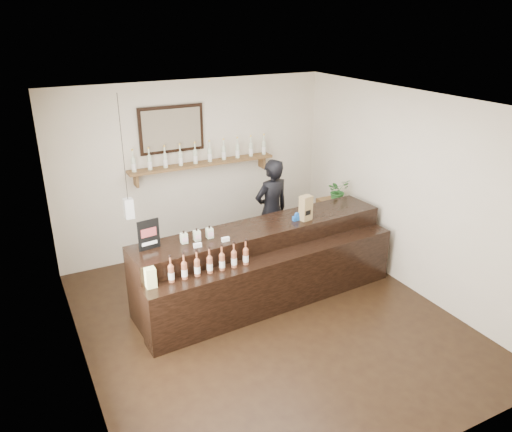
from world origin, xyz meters
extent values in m
plane|color=black|center=(0.00, 0.00, 0.00)|extent=(5.00, 5.00, 0.00)
plane|color=beige|center=(0.00, 2.50, 1.40)|extent=(4.50, 0.00, 4.50)
plane|color=beige|center=(0.00, -2.50, 1.40)|extent=(4.50, 0.00, 4.50)
plane|color=beige|center=(-2.25, 0.00, 1.40)|extent=(0.00, 5.00, 5.00)
plane|color=beige|center=(2.25, 0.00, 1.40)|extent=(0.00, 5.00, 5.00)
plane|color=white|center=(0.00, 0.00, 2.80)|extent=(5.00, 5.00, 0.00)
cube|color=brown|center=(0.10, 2.37, 1.50)|extent=(2.40, 0.25, 0.04)
cube|color=brown|center=(-0.98, 2.40, 1.38)|extent=(0.04, 0.20, 0.20)
cube|color=brown|center=(1.18, 2.40, 1.38)|extent=(0.04, 0.20, 0.20)
cube|color=black|center=(-0.35, 2.47, 2.08)|extent=(1.02, 0.04, 0.72)
cube|color=#423A2A|center=(-0.35, 2.44, 2.08)|extent=(0.92, 0.01, 0.62)
cube|color=white|center=(-1.30, 1.60, 1.25)|extent=(0.12, 0.12, 0.28)
cylinder|color=black|center=(-1.30, 1.60, 2.09)|extent=(0.01, 0.01, 1.41)
cylinder|color=beige|center=(-1.00, 2.37, 1.62)|extent=(0.07, 0.07, 0.20)
cone|color=beige|center=(-1.00, 2.37, 1.75)|extent=(0.07, 0.07, 0.05)
cylinder|color=beige|center=(-1.00, 2.37, 1.81)|extent=(0.02, 0.02, 0.07)
cylinder|color=#EFBE46|center=(-1.00, 2.37, 1.86)|extent=(0.03, 0.03, 0.02)
cylinder|color=white|center=(-1.00, 2.37, 1.60)|extent=(0.07, 0.07, 0.09)
cylinder|color=beige|center=(-0.76, 2.37, 1.62)|extent=(0.07, 0.07, 0.20)
cone|color=beige|center=(-0.76, 2.37, 1.75)|extent=(0.07, 0.07, 0.05)
cylinder|color=beige|center=(-0.76, 2.37, 1.81)|extent=(0.02, 0.02, 0.07)
cylinder|color=#EFBE46|center=(-0.76, 2.37, 1.86)|extent=(0.03, 0.03, 0.02)
cylinder|color=white|center=(-0.76, 2.37, 1.60)|extent=(0.07, 0.07, 0.09)
cylinder|color=beige|center=(-0.51, 2.37, 1.62)|extent=(0.07, 0.07, 0.20)
cone|color=beige|center=(-0.51, 2.37, 1.75)|extent=(0.07, 0.07, 0.05)
cylinder|color=beige|center=(-0.51, 2.37, 1.81)|extent=(0.02, 0.02, 0.07)
cylinder|color=#EFBE46|center=(-0.51, 2.37, 1.86)|extent=(0.03, 0.03, 0.02)
cylinder|color=white|center=(-0.51, 2.37, 1.60)|extent=(0.07, 0.07, 0.09)
cylinder|color=beige|center=(-0.27, 2.37, 1.62)|extent=(0.07, 0.07, 0.20)
cone|color=beige|center=(-0.27, 2.37, 1.75)|extent=(0.07, 0.07, 0.05)
cylinder|color=beige|center=(-0.27, 2.37, 1.81)|extent=(0.02, 0.02, 0.07)
cylinder|color=#EFBE46|center=(-0.27, 2.37, 1.86)|extent=(0.03, 0.03, 0.02)
cylinder|color=white|center=(-0.27, 2.37, 1.60)|extent=(0.07, 0.07, 0.09)
cylinder|color=beige|center=(-0.02, 2.37, 1.62)|extent=(0.07, 0.07, 0.20)
cone|color=beige|center=(-0.02, 2.37, 1.75)|extent=(0.07, 0.07, 0.05)
cylinder|color=beige|center=(-0.02, 2.37, 1.81)|extent=(0.02, 0.02, 0.07)
cylinder|color=#EFBE46|center=(-0.02, 2.37, 1.86)|extent=(0.03, 0.03, 0.02)
cylinder|color=white|center=(-0.02, 2.37, 1.60)|extent=(0.07, 0.07, 0.09)
cylinder|color=beige|center=(0.22, 2.37, 1.62)|extent=(0.07, 0.07, 0.20)
cone|color=beige|center=(0.22, 2.37, 1.75)|extent=(0.07, 0.07, 0.05)
cylinder|color=beige|center=(0.22, 2.37, 1.81)|extent=(0.02, 0.02, 0.07)
cylinder|color=#EFBE46|center=(0.22, 2.37, 1.86)|extent=(0.03, 0.03, 0.02)
cylinder|color=white|center=(0.22, 2.37, 1.60)|extent=(0.07, 0.07, 0.09)
cylinder|color=beige|center=(0.47, 2.37, 1.62)|extent=(0.07, 0.07, 0.20)
cone|color=beige|center=(0.47, 2.37, 1.75)|extent=(0.07, 0.07, 0.05)
cylinder|color=beige|center=(0.47, 2.37, 1.81)|extent=(0.02, 0.02, 0.07)
cylinder|color=#EFBE46|center=(0.47, 2.37, 1.86)|extent=(0.03, 0.03, 0.02)
cylinder|color=white|center=(0.47, 2.37, 1.60)|extent=(0.07, 0.07, 0.09)
cylinder|color=beige|center=(0.71, 2.37, 1.62)|extent=(0.07, 0.07, 0.20)
cone|color=beige|center=(0.71, 2.37, 1.75)|extent=(0.07, 0.07, 0.05)
cylinder|color=beige|center=(0.71, 2.37, 1.81)|extent=(0.02, 0.02, 0.07)
cylinder|color=#EFBE46|center=(0.71, 2.37, 1.86)|extent=(0.03, 0.03, 0.02)
cylinder|color=white|center=(0.71, 2.37, 1.60)|extent=(0.07, 0.07, 0.09)
cylinder|color=beige|center=(0.96, 2.37, 1.62)|extent=(0.07, 0.07, 0.20)
cone|color=beige|center=(0.96, 2.37, 1.75)|extent=(0.07, 0.07, 0.05)
cylinder|color=beige|center=(0.96, 2.37, 1.81)|extent=(0.02, 0.02, 0.07)
cylinder|color=#EFBE46|center=(0.96, 2.37, 1.86)|extent=(0.03, 0.03, 0.02)
cylinder|color=white|center=(0.96, 2.37, 1.60)|extent=(0.07, 0.07, 0.09)
cylinder|color=beige|center=(1.20, 2.37, 1.62)|extent=(0.07, 0.07, 0.20)
cone|color=beige|center=(1.20, 2.37, 1.75)|extent=(0.07, 0.07, 0.05)
cylinder|color=beige|center=(1.20, 2.37, 1.81)|extent=(0.02, 0.02, 0.07)
cylinder|color=#EFBE46|center=(1.20, 2.37, 1.86)|extent=(0.03, 0.03, 0.02)
cylinder|color=white|center=(1.20, 2.37, 1.60)|extent=(0.07, 0.07, 0.09)
cube|color=black|center=(0.28, 0.70, 0.51)|extent=(3.72, 0.89, 1.03)
cube|color=black|center=(0.28, 0.21, 0.39)|extent=(3.70, 0.57, 0.78)
cube|color=white|center=(-0.75, 0.46, 1.06)|extent=(0.10, 0.04, 0.05)
cube|color=white|center=(-0.37, 0.46, 1.06)|extent=(0.10, 0.04, 0.05)
cube|color=#E9F092|center=(-1.43, 0.21, 0.84)|extent=(0.12, 0.12, 0.12)
cube|color=#E9F092|center=(-1.43, 0.21, 0.96)|extent=(0.12, 0.12, 0.12)
cube|color=beige|center=(-0.86, 0.65, 1.10)|extent=(0.08, 0.08, 0.13)
cube|color=beige|center=(-0.86, 0.60, 1.10)|extent=(0.07, 0.00, 0.06)
cylinder|color=black|center=(-0.86, 0.65, 1.18)|extent=(0.02, 0.02, 0.03)
cube|color=beige|center=(-0.68, 0.65, 1.10)|extent=(0.08, 0.08, 0.13)
cube|color=beige|center=(-0.68, 0.60, 1.10)|extent=(0.07, 0.00, 0.06)
cylinder|color=black|center=(-0.68, 0.65, 1.18)|extent=(0.02, 0.02, 0.03)
cube|color=beige|center=(-0.51, 0.65, 1.10)|extent=(0.08, 0.08, 0.13)
cube|color=beige|center=(-0.51, 0.60, 1.10)|extent=(0.07, 0.00, 0.06)
cylinder|color=black|center=(-0.51, 0.65, 1.18)|extent=(0.02, 0.02, 0.03)
cylinder|color=brown|center=(-1.18, 0.21, 0.88)|extent=(0.07, 0.07, 0.20)
cone|color=brown|center=(-1.18, 0.21, 1.01)|extent=(0.07, 0.07, 0.05)
cylinder|color=brown|center=(-1.18, 0.21, 1.07)|extent=(0.02, 0.02, 0.07)
cylinder|color=black|center=(-1.18, 0.21, 1.12)|extent=(0.03, 0.03, 0.02)
cylinder|color=white|center=(-1.18, 0.21, 0.86)|extent=(0.07, 0.07, 0.09)
cylinder|color=brown|center=(-1.02, 0.21, 0.88)|extent=(0.07, 0.07, 0.20)
cone|color=brown|center=(-1.02, 0.21, 1.01)|extent=(0.07, 0.07, 0.05)
cylinder|color=brown|center=(-1.02, 0.21, 1.07)|extent=(0.02, 0.02, 0.07)
cylinder|color=black|center=(-1.02, 0.21, 1.12)|extent=(0.03, 0.03, 0.02)
cylinder|color=white|center=(-1.02, 0.21, 0.86)|extent=(0.07, 0.07, 0.09)
cylinder|color=brown|center=(-0.86, 0.21, 0.88)|extent=(0.07, 0.07, 0.20)
cone|color=brown|center=(-0.86, 0.21, 1.01)|extent=(0.07, 0.07, 0.05)
cylinder|color=brown|center=(-0.86, 0.21, 1.07)|extent=(0.02, 0.02, 0.07)
cylinder|color=black|center=(-0.86, 0.21, 1.12)|extent=(0.03, 0.03, 0.02)
cylinder|color=white|center=(-0.86, 0.21, 0.86)|extent=(0.07, 0.07, 0.09)
cylinder|color=brown|center=(-0.69, 0.21, 0.88)|extent=(0.07, 0.07, 0.20)
cone|color=brown|center=(-0.69, 0.21, 1.01)|extent=(0.07, 0.07, 0.05)
cylinder|color=brown|center=(-0.69, 0.21, 1.07)|extent=(0.02, 0.02, 0.07)
cylinder|color=black|center=(-0.69, 0.21, 1.12)|extent=(0.03, 0.03, 0.02)
cylinder|color=white|center=(-0.69, 0.21, 0.86)|extent=(0.07, 0.07, 0.09)
cylinder|color=brown|center=(-0.53, 0.21, 0.88)|extent=(0.07, 0.07, 0.20)
cone|color=brown|center=(-0.53, 0.21, 1.01)|extent=(0.07, 0.07, 0.05)
cylinder|color=brown|center=(-0.53, 0.21, 1.07)|extent=(0.02, 0.02, 0.07)
cylinder|color=black|center=(-0.53, 0.21, 1.12)|extent=(0.03, 0.03, 0.02)
cylinder|color=white|center=(-0.53, 0.21, 0.86)|extent=(0.07, 0.07, 0.09)
cylinder|color=brown|center=(-0.37, 0.21, 0.88)|extent=(0.07, 0.07, 0.20)
cone|color=brown|center=(-0.37, 0.21, 1.01)|extent=(0.07, 0.07, 0.05)
cylinder|color=brown|center=(-0.37, 0.21, 1.07)|extent=(0.02, 0.02, 0.07)
cylinder|color=black|center=(-0.37, 0.21, 1.12)|extent=(0.03, 0.03, 0.02)
cylinder|color=white|center=(-0.37, 0.21, 0.86)|extent=(0.07, 0.07, 0.09)
cylinder|color=brown|center=(-0.21, 0.21, 0.88)|extent=(0.07, 0.07, 0.20)
cone|color=brown|center=(-0.21, 0.21, 1.01)|extent=(0.07, 0.07, 0.05)
cylinder|color=brown|center=(-0.21, 0.21, 1.07)|extent=(0.02, 0.02, 0.07)
cylinder|color=black|center=(-0.21, 0.21, 1.12)|extent=(0.03, 0.03, 0.02)
cylinder|color=white|center=(-0.21, 0.21, 0.86)|extent=(0.07, 0.07, 0.09)
cube|color=black|center=(-1.29, 0.68, 1.22)|extent=(0.28, 0.06, 0.39)
cube|color=#933535|center=(-1.29, 0.67, 1.26)|extent=(0.20, 0.03, 0.11)
cube|color=white|center=(-1.29, 0.67, 1.11)|extent=(0.20, 0.03, 0.04)
cube|color=olive|center=(0.92, 0.60, 1.21)|extent=(0.18, 0.15, 0.35)
cube|color=black|center=(0.92, 0.54, 1.16)|extent=(0.10, 0.02, 0.07)
cube|color=#174FA6|center=(0.81, 0.64, 1.06)|extent=(0.14, 0.06, 0.06)
cylinder|color=#174FA6|center=(0.81, 0.64, 1.11)|extent=(0.07, 0.03, 0.07)
cube|color=brown|center=(2.00, 1.32, 0.44)|extent=(0.45, 0.61, 0.87)
imported|color=#2B6729|center=(2.00, 1.32, 1.07)|extent=(0.36, 0.31, 0.39)
imported|color=black|center=(0.90, 1.55, 0.95)|extent=(0.74, 0.54, 1.89)
camera|label=1|loc=(-2.66, -4.83, 3.71)|focal=35.00mm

